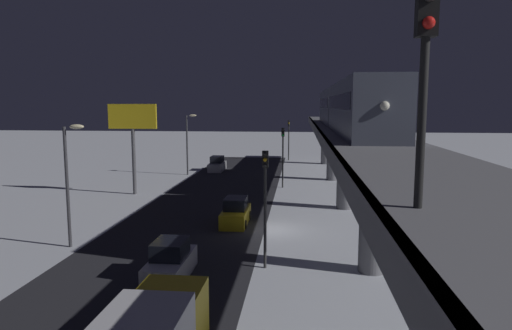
% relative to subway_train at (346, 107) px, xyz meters
% --- Properties ---
extents(ground_plane, '(240.00, 240.00, 0.00)m').
position_rel_subway_train_xyz_m(ground_plane, '(5.78, 8.54, -8.67)').
color(ground_plane, silver).
extents(avenue_asphalt, '(11.00, 90.41, 0.01)m').
position_rel_subway_train_xyz_m(avenue_asphalt, '(11.77, 8.54, -8.66)').
color(avenue_asphalt, '#28282D').
rests_on(avenue_asphalt, ground_plane).
extents(elevated_railway, '(5.00, 90.41, 6.89)m').
position_rel_subway_train_xyz_m(elevated_railway, '(0.09, 8.54, -2.73)').
color(elevated_railway, slate).
rests_on(elevated_railway, ground_plane).
extents(subway_train, '(2.94, 36.87, 3.40)m').
position_rel_subway_train_xyz_m(subway_train, '(0.00, 0.00, 0.00)').
color(subway_train, '#4C5160').
rests_on(subway_train, elevated_railway).
extents(rail_signal, '(0.36, 0.41, 4.00)m').
position_rel_subway_train_xyz_m(rail_signal, '(1.65, 31.35, 0.95)').
color(rail_signal, black).
rests_on(rail_signal, elevated_railway).
extents(sedan_yellow, '(1.91, 4.54, 1.97)m').
position_rel_subway_train_xyz_m(sedan_yellow, '(8.57, 6.94, -7.88)').
color(sedan_yellow, gold).
rests_on(sedan_yellow, ground_plane).
extents(sedan_white, '(1.80, 4.37, 1.97)m').
position_rel_subway_train_xyz_m(sedan_white, '(10.37, 17.98, -7.87)').
color(sedan_white, silver).
rests_on(sedan_white, ground_plane).
extents(sedan_silver, '(1.80, 4.66, 1.97)m').
position_rel_subway_train_xyz_m(sedan_silver, '(14.97, -20.37, -7.87)').
color(sedan_silver, '#B2B2B7').
rests_on(sedan_silver, ground_plane).
extents(traffic_light_near, '(0.32, 0.44, 6.40)m').
position_rel_subway_train_xyz_m(traffic_light_near, '(5.67, 16.09, -4.47)').
color(traffic_light_near, '#2D2D2D').
rests_on(traffic_light_near, ground_plane).
extents(traffic_light_mid, '(0.32, 0.44, 6.40)m').
position_rel_subway_train_xyz_m(traffic_light_mid, '(5.67, -8.46, -4.47)').
color(traffic_light_mid, '#2D2D2D').
rests_on(traffic_light_mid, ground_plane).
extents(traffic_light_far, '(0.32, 0.44, 6.40)m').
position_rel_subway_train_xyz_m(traffic_light_far, '(5.67, -33.00, -4.47)').
color(traffic_light_far, '#2D2D2D').
rests_on(traffic_light_far, ground_plane).
extents(commercial_billboard, '(4.80, 0.36, 8.90)m').
position_rel_subway_train_xyz_m(commercial_billboard, '(20.17, -3.41, -1.84)').
color(commercial_billboard, '#4C4C51').
rests_on(commercial_billboard, ground_plane).
extents(street_lamp_near, '(1.35, 0.44, 7.65)m').
position_rel_subway_train_xyz_m(street_lamp_near, '(17.84, 13.54, -3.85)').
color(street_lamp_near, '#38383D').
rests_on(street_lamp_near, ground_plane).
extents(street_lamp_far, '(1.35, 0.44, 7.65)m').
position_rel_subway_train_xyz_m(street_lamp_far, '(17.84, -16.46, -3.85)').
color(street_lamp_far, '#38383D').
rests_on(street_lamp_far, ground_plane).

